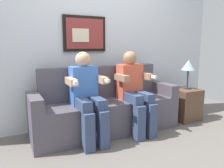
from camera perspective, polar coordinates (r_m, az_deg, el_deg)
ground_plane at (r=2.83m, az=1.40°, el=-14.60°), size 5.73×5.73×0.00m
back_wall_assembly at (r=3.26m, az=-4.98°, el=12.16°), size 4.41×0.10×2.60m
couch at (r=2.99m, az=-1.52°, el=-6.80°), size 2.01×0.58×0.90m
person_on_left at (r=2.64m, az=-6.67°, el=-2.55°), size 0.46×0.56×1.11m
person_on_right at (r=2.93m, az=5.86°, el=-1.27°), size 0.46×0.56×1.11m
side_table_right at (r=3.69m, az=18.75°, el=-5.08°), size 0.40×0.40×0.50m
table_lamp at (r=3.63m, az=19.59°, el=4.41°), size 0.22×0.22×0.46m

